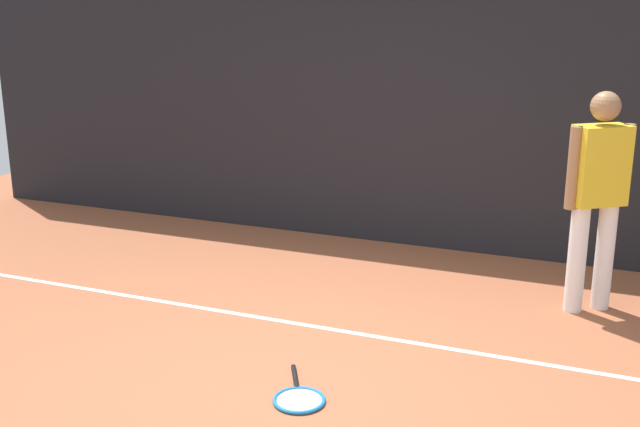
# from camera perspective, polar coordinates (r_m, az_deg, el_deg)

# --- Properties ---
(ground_plane) EXTENTS (12.00, 12.00, 0.00)m
(ground_plane) POSITION_cam_1_polar(r_m,az_deg,el_deg) (5.14, -1.69, -11.95)
(ground_plane) COLOR #9E5638
(back_fence) EXTENTS (10.00, 0.10, 2.42)m
(back_fence) POSITION_cam_1_polar(r_m,az_deg,el_deg) (7.49, 7.44, 6.62)
(back_fence) COLOR black
(back_fence) RESTS_ON ground
(court_line) EXTENTS (9.00, 0.05, 0.00)m
(court_line) POSITION_cam_1_polar(r_m,az_deg,el_deg) (5.80, 1.47, -8.52)
(court_line) COLOR white
(court_line) RESTS_ON ground
(tennis_player) EXTENTS (0.45, 0.41, 1.70)m
(tennis_player) POSITION_cam_1_polar(r_m,az_deg,el_deg) (6.24, 19.53, 1.68)
(tennis_player) COLOR white
(tennis_player) RESTS_ON ground
(tennis_racket) EXTENTS (0.44, 0.62, 0.03)m
(tennis_racket) POSITION_cam_1_polar(r_m,az_deg,el_deg) (4.90, -1.55, -13.25)
(tennis_racket) COLOR black
(tennis_racket) RESTS_ON ground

